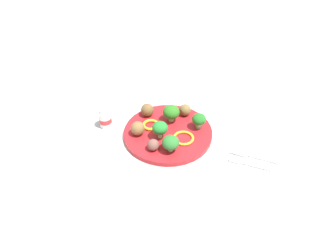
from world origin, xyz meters
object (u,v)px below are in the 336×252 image
object	(u,v)px
meatball_near_rim	(185,110)
meatball_mid_left	(153,145)
broccoli_floret_mid_right	(171,143)
fork	(248,163)
yogurt_bottle	(105,119)
broccoli_floret_mid_left	(160,128)
pepper_ring_front_right	(151,124)
broccoli_floret_front_left	(171,112)
meatball_back_right	(138,128)
napkin	(252,161)
meatball_far_rim	(147,110)
pepper_ring_back_right	(183,138)
knife	(251,155)
plate	(168,133)
broccoli_floret_near_rim	(199,120)

from	to	relation	value
meatball_near_rim	meatball_mid_left	xyz separation A→B (m)	(0.03, 0.19, -0.00)
broccoli_floret_mid_right	fork	size ratio (longest dim) A/B	0.43
yogurt_bottle	broccoli_floret_mid_left	bearing A→B (deg)	-179.00
fork	yogurt_bottle	size ratio (longest dim) A/B	1.83
broccoli_floret_mid_right	pepper_ring_front_right	xyz separation A→B (m)	(0.10, -0.08, -0.03)
meatball_near_rim	broccoli_floret_front_left	bearing A→B (deg)	58.44
broccoli_floret_mid_left	meatball_back_right	distance (m)	0.07
napkin	broccoli_floret_mid_right	bearing A→B (deg)	16.04
meatball_far_rim	pepper_ring_back_right	world-z (taller)	meatball_far_rim
broccoli_floret_front_left	knife	bearing A→B (deg)	170.51
meatball_back_right	broccoli_floret_mid_right	bearing A→B (deg)	167.25
plate	pepper_ring_back_right	xyz separation A→B (m)	(-0.06, 0.02, 0.01)
meatball_mid_left	fork	distance (m)	0.28
plate	meatball_near_rim	bearing A→B (deg)	-100.63
meatball_far_rim	pepper_ring_front_right	distance (m)	0.06
pepper_ring_front_right	meatball_far_rim	bearing A→B (deg)	-52.57
broccoli_floret_mid_right	yogurt_bottle	size ratio (longest dim) A/B	0.78
knife	yogurt_bottle	bearing A→B (deg)	5.61
broccoli_floret_mid_right	napkin	distance (m)	0.24
meatball_far_rim	pepper_ring_back_right	distance (m)	0.17
meatball_mid_left	pepper_ring_front_right	world-z (taller)	meatball_mid_left
pepper_ring_back_right	napkin	size ratio (longest dim) A/B	0.38
fork	meatball_far_rim	bearing A→B (deg)	-12.32
broccoli_floret_near_rim	meatball_back_right	distance (m)	0.19
napkin	fork	world-z (taller)	fork
pepper_ring_front_right	plate	bearing A→B (deg)	177.73
meatball_far_rim	meatball_near_rim	world-z (taller)	meatball_far_rim
pepper_ring_front_right	fork	xyz separation A→B (m)	(-0.32, 0.03, -0.01)
plate	meatball_back_right	world-z (taller)	meatball_back_right
plate	broccoli_floret_front_left	distance (m)	0.07
broccoli_floret_mid_left	pepper_ring_front_right	xyz separation A→B (m)	(0.05, -0.04, -0.03)
broccoli_floret_near_rim	meatball_near_rim	world-z (taller)	broccoli_floret_near_rim
meatball_near_rim	meatball_mid_left	world-z (taller)	meatball_near_rim
plate	fork	distance (m)	0.26
broccoli_floret_mid_left	meatball_back_right	world-z (taller)	broccoli_floret_mid_left
pepper_ring_front_right	pepper_ring_back_right	size ratio (longest dim) A/B	0.83
meatball_back_right	plate	bearing A→B (deg)	-148.11
broccoli_floret_near_rim	pepper_ring_front_right	world-z (taller)	broccoli_floret_near_rim
meatball_mid_left	pepper_ring_back_right	size ratio (longest dim) A/B	0.54
meatball_far_rim	yogurt_bottle	size ratio (longest dim) A/B	0.66
knife	fork	bearing A→B (deg)	86.60
plate	meatball_far_rim	bearing A→B (deg)	-26.43
meatball_near_rim	pepper_ring_back_right	world-z (taller)	meatball_near_rim
meatball_mid_left	napkin	size ratio (longest dim) A/B	0.21
meatball_mid_left	yogurt_bottle	distance (m)	0.21
broccoli_floret_near_rim	knife	bearing A→B (deg)	165.12
pepper_ring_front_right	yogurt_bottle	world-z (taller)	yogurt_bottle
pepper_ring_front_right	napkin	distance (m)	0.33
meatball_back_right	yogurt_bottle	size ratio (longest dim) A/B	0.67
broccoli_floret_near_rim	meatball_mid_left	bearing A→B (deg)	58.66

